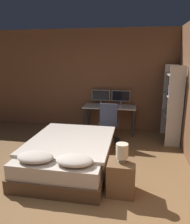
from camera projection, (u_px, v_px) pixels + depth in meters
ground_plane at (69, 215)px, 2.78m from camera, size 20.00×20.00×0.00m
wall_back at (107, 80)px, 5.93m from camera, size 12.00×0.06×2.70m
bed at (70, 154)px, 3.96m from camera, size 1.47×2.01×0.58m
nightstand at (121, 177)px, 3.20m from camera, size 0.40×0.39×0.50m
bedside_lamp at (122, 151)px, 3.10m from camera, size 0.18×0.18×0.28m
desk at (110, 110)px, 5.73m from camera, size 1.35×0.59×0.72m
monitor_left at (101, 96)px, 5.89m from camera, size 0.49×0.16×0.39m
monitor_right at (121, 97)px, 5.79m from camera, size 0.49×0.16×0.39m
keyboard at (109, 107)px, 5.52m from camera, size 0.39×0.13×0.02m
computer_mouse at (120, 107)px, 5.47m from camera, size 0.07×0.05×0.04m
office_chair at (109, 127)px, 5.11m from camera, size 0.52×0.52×0.96m
bookshelf at (173, 101)px, 5.03m from camera, size 0.33×0.93×1.80m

